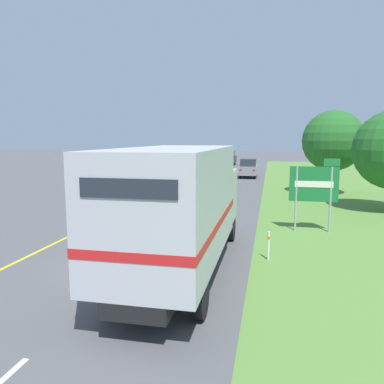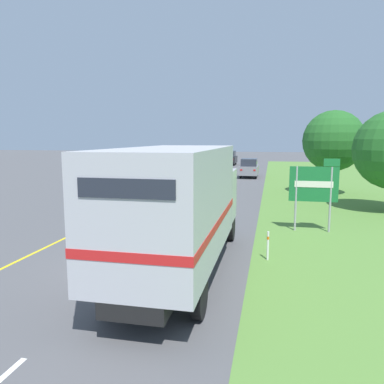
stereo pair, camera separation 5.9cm
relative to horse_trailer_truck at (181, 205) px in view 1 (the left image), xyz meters
name	(u,v)px [view 1 (the left image)]	position (x,y,z in m)	size (l,w,h in m)	color
ground_plane	(129,266)	(-1.75, 0.32, -2.06)	(200.00, 200.00, 0.00)	#515154
edge_line_yellow	(174,185)	(-5.45, 20.11, -2.05)	(0.12, 70.67, 0.01)	yellow
centre_dash_near	(132,263)	(-1.75, 0.57, -2.05)	(0.12, 2.60, 0.01)	white
centre_dash_mid_a	(181,220)	(-1.75, 7.17, -2.05)	(0.12, 2.60, 0.01)	white
centre_dash_mid_b	(204,198)	(-1.75, 13.77, -2.05)	(0.12, 2.60, 0.01)	white
centre_dash_far	(218,186)	(-1.75, 20.37, -2.05)	(0.12, 2.60, 0.01)	white
centre_dash_farthest	(227,178)	(-1.75, 26.97, -2.05)	(0.12, 2.60, 0.01)	white
horse_trailer_truck	(181,205)	(0.00, 0.00, 0.00)	(2.48, 8.74, 3.70)	black
lead_car_white	(185,178)	(-3.70, 16.48, -1.04)	(1.80, 4.17, 2.03)	black
lead_car_grey_ahead	(249,168)	(0.29, 28.21, -1.10)	(1.80, 4.44, 1.90)	black
lead_car_black_ahead	(229,158)	(-3.56, 45.39, -1.01)	(1.80, 4.51, 2.10)	black
highway_sign	(315,186)	(4.32, 6.11, -0.10)	(2.00, 0.09, 3.11)	#9E9EA3
roadside_tree_mid	(333,141)	(6.68, 17.44, 1.70)	(4.21, 4.21, 5.87)	brown
delineator_post	(269,245)	(2.48, 1.83, -1.55)	(0.08, 0.08, 0.95)	white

